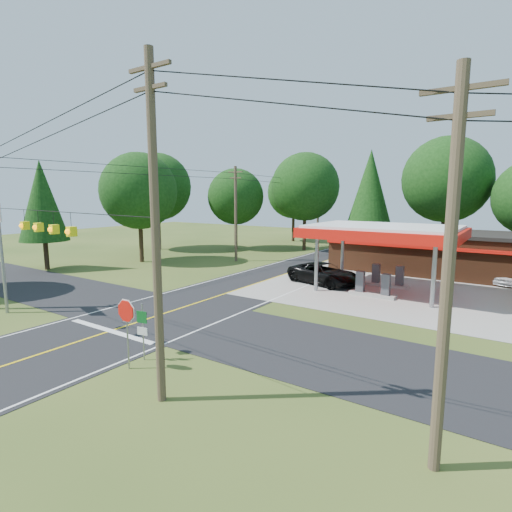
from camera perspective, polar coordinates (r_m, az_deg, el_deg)
The scene contains 15 objects.
ground at distance 24.61m, azimuth -13.22°, elevation -8.12°, with size 120.00×120.00×0.00m, color #354C1A.
main_highway at distance 24.60m, azimuth -13.22°, elevation -8.10°, with size 8.00×120.00×0.02m, color black.
cross_road at distance 24.60m, azimuth -13.22°, elevation -8.09°, with size 70.00×7.00×0.02m, color black.
lane_center_yellow at distance 24.60m, azimuth -13.22°, elevation -8.07°, with size 0.15×110.00×0.00m, color yellow.
gas_canopy at distance 30.22m, azimuth 17.67°, elevation 3.06°, with size 10.60×7.40×4.88m.
convenience_store at distance 39.90m, azimuth 22.96°, elevation 0.65°, with size 16.40×7.55×3.80m.
utility_pole_near_right at distance 13.37m, azimuth -14.17°, elevation 3.86°, with size 1.80×0.30×11.50m.
utility_pole_far_left at distance 42.41m, azimuth -2.91°, elevation 6.23°, with size 1.80×0.30×10.00m.
utility_pole_right_b at distance 10.64m, azimuth 25.75°, elevation -2.04°, with size 1.80×0.30×10.00m.
utility_pole_north at distance 56.28m, azimuth 8.85°, elevation 6.28°, with size 0.30×0.30×9.50m.
overhead_beacons at distance 20.93m, azimuth -27.92°, elevation 5.47°, with size 17.04×2.04×1.03m.
treeline_backdrop at distance 43.22m, azimuth 11.53°, elevation 9.14°, with size 70.27×51.59×13.30m.
suv_car at distance 32.18m, azimuth 9.64°, elevation -2.51°, with size 6.01×6.01×1.67m, color black.
octagonal_stop_sign at distance 16.96m, azimuth -18.05°, elevation -8.17°, with size 1.01×0.10×2.95m.
route_sign_post at distance 17.85m, azimuth -15.93°, elevation -9.68°, with size 0.51×0.13×2.50m.
Camera 1 is at (17.43, -15.89, 7.03)m, focal length 28.00 mm.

